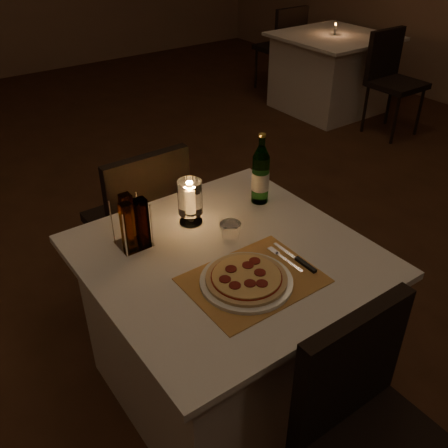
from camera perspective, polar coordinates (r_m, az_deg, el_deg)
floor at (r=2.58m, az=-2.62°, el=-12.90°), size 8.00×10.00×0.02m
main_table at (r=2.10m, az=0.33°, el=-11.41°), size 1.00×1.00×0.74m
chair_near at (r=1.65m, az=16.21°, el=-20.89°), size 0.42×0.42×0.90m
chair_far at (r=2.48m, az=-9.42°, el=1.13°), size 0.42×0.42×0.90m
placemat at (r=1.74m, az=3.34°, el=-6.42°), size 0.45×0.34×0.00m
plate at (r=1.72m, az=2.56°, el=-6.56°), size 0.32×0.32×0.01m
pizza at (r=1.71m, az=2.58°, el=-6.14°), size 0.28×0.28×0.02m
fork at (r=1.84m, az=6.72°, el=-3.83°), size 0.02×0.18×0.00m
knife at (r=1.83m, az=8.81°, el=-4.28°), size 0.02×0.22×0.01m
tumbler at (r=1.90m, az=0.75°, el=-0.97°), size 0.08×0.08×0.08m
water_bottle at (r=2.12m, az=4.20°, el=5.59°), size 0.08×0.08×0.31m
hurricane_candle at (r=1.98m, az=-3.90°, el=2.89°), size 0.10×0.10×0.19m
cruet_caddy at (r=1.87m, az=-10.39°, el=-0.06°), size 0.12×0.12×0.21m
neighbor_table_right at (r=5.35m, az=12.03°, el=16.56°), size 1.00×1.00×0.74m
neighbor_chair_ra at (r=4.87m, az=18.53°, el=16.13°), size 0.42×0.42×0.90m
neighbor_chair_rb at (r=5.79m, az=6.88°, el=20.07°), size 0.42×0.42×0.90m
neighbor_candle_right at (r=5.25m, az=12.59°, el=20.87°), size 0.03×0.03×0.11m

